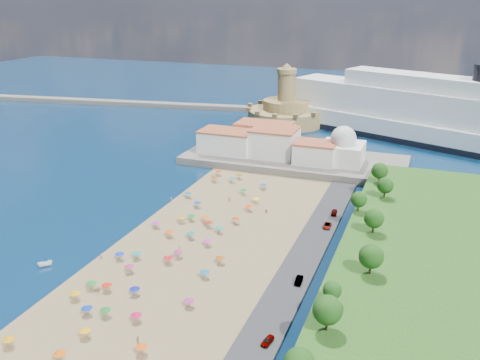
% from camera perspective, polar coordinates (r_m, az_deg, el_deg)
% --- Properties ---
extents(ground, '(700.00, 700.00, 0.00)m').
position_cam_1_polar(ground, '(160.64, -4.46, -5.34)').
color(ground, '#071938').
rests_on(ground, ground).
extents(terrace, '(90.00, 36.00, 3.00)m').
position_cam_1_polar(terrace, '(221.47, 5.78, 2.14)').
color(terrace, '#59544C').
rests_on(terrace, ground).
extents(jetty, '(18.00, 70.00, 2.40)m').
position_cam_1_polar(jetty, '(259.67, 3.05, 4.76)').
color(jetty, '#59544C').
rests_on(jetty, ground).
extents(breakwater, '(199.03, 34.77, 2.60)m').
position_cam_1_polar(breakwater, '(339.33, -10.72, 8.00)').
color(breakwater, '#59544C').
rests_on(breakwater, ground).
extents(waterfront_buildings, '(57.00, 29.00, 11.00)m').
position_cam_1_polar(waterfront_buildings, '(223.69, 2.64, 4.10)').
color(waterfront_buildings, silver).
rests_on(waterfront_buildings, terrace).
extents(domed_building, '(16.00, 16.00, 15.00)m').
position_cam_1_polar(domed_building, '(213.59, 10.91, 3.32)').
color(domed_building, silver).
rests_on(domed_building, terrace).
extents(fortress, '(40.00, 40.00, 32.40)m').
position_cam_1_polar(fortress, '(286.40, 4.89, 7.26)').
color(fortress, '#A18950').
rests_on(fortress, ground).
extents(cruise_ship, '(170.85, 87.02, 37.93)m').
position_cam_1_polar(cruise_ship, '(265.55, 19.27, 6.26)').
color(cruise_ship, black).
rests_on(cruise_ship, ground).
extents(beach_parasols, '(31.74, 114.11, 2.20)m').
position_cam_1_polar(beach_parasols, '(151.30, -6.44, -6.15)').
color(beach_parasols, gray).
rests_on(beach_parasols, beach).
extents(beachgoers, '(33.94, 99.24, 1.90)m').
position_cam_1_polar(beachgoers, '(165.08, -4.26, -4.19)').
color(beachgoers, tan).
rests_on(beachgoers, beach).
extents(moored_boats, '(4.34, 27.29, 1.70)m').
position_cam_1_polar(moored_boats, '(139.65, -23.75, -10.80)').
color(moored_boats, white).
rests_on(moored_boats, ground).
extents(parked_cars, '(2.14, 73.94, 1.39)m').
position_cam_1_polar(parked_cars, '(146.61, 7.93, -7.45)').
color(parked_cars, gray).
rests_on(parked_cars, promenade).
extents(hillside_trees, '(13.39, 110.04, 7.40)m').
position_cam_1_polar(hillside_trees, '(137.27, 12.77, -5.65)').
color(hillside_trees, '#382314').
rests_on(hillside_trees, hillside).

